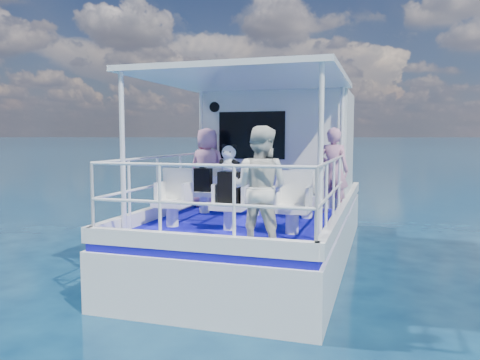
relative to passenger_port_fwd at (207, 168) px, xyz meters
name	(u,v)px	position (x,y,z in m)	size (l,w,h in m)	color
ground	(251,270)	(1.08, -0.83, -1.64)	(2000.00, 2000.00, 0.00)	#08243F
hull	(265,256)	(1.08, 0.17, -1.64)	(3.00, 7.00, 1.60)	white
deck	(265,211)	(1.08, 0.17, -0.79)	(2.90, 6.90, 0.10)	#100B9B
cabin	(281,147)	(1.08, 1.47, 0.36)	(2.85, 2.00, 2.20)	white
canopy	(248,78)	(1.08, -1.03, 1.50)	(3.00, 3.20, 0.08)	white
canopy_posts	(247,151)	(1.08, -1.08, 0.36)	(2.77, 2.97, 2.20)	white
railings	(241,191)	(1.08, -1.40, -0.24)	(2.84, 3.59, 1.00)	white
seat_port_fwd	(204,202)	(0.18, -0.63, -0.55)	(0.48, 0.46, 0.38)	white
seat_center_fwd	(254,204)	(1.08, -0.63, -0.55)	(0.48, 0.46, 0.38)	white
seat_stbd_fwd	(307,206)	(1.98, -0.63, -0.55)	(0.48, 0.46, 0.38)	white
seat_port_aft	(172,214)	(0.18, -1.93, -0.55)	(0.48, 0.46, 0.38)	white
seat_center_aft	(230,217)	(1.08, -1.93, -0.55)	(0.48, 0.46, 0.38)	white
seat_stbd_aft	(292,220)	(1.98, -1.93, -0.55)	(0.48, 0.46, 0.38)	white
passenger_port_fwd	(207,168)	(0.00, 0.00, 0.00)	(0.56, 0.40, 1.49)	pink
passenger_stbd_fwd	(333,171)	(2.33, -0.02, 0.00)	(0.54, 0.36, 1.48)	#C680A3
passenger_stbd_aft	(260,188)	(1.78, -2.91, -0.02)	(0.71, 0.55, 1.45)	silver
backpack_port	(203,180)	(0.17, -0.67, -0.16)	(0.30, 0.17, 0.40)	black
backpack_center	(229,188)	(1.08, -1.96, -0.14)	(0.30, 0.17, 0.45)	black
compact_camera	(203,167)	(0.17, -0.67, 0.07)	(0.11, 0.06, 0.06)	black
panda	(229,158)	(1.09, -1.96, 0.28)	(0.25, 0.21, 0.39)	white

